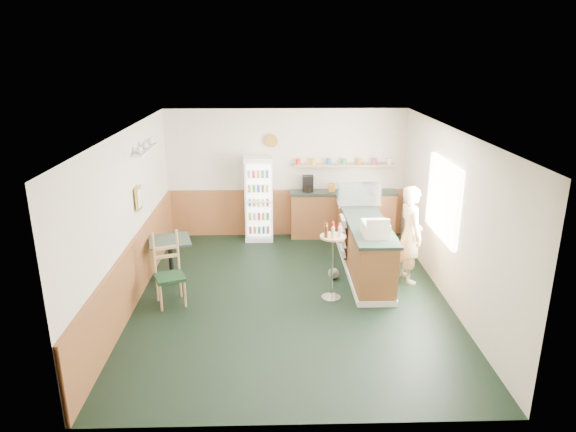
{
  "coord_description": "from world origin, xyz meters",
  "views": [
    {
      "loc": [
        -0.25,
        -7.55,
        3.85
      ],
      "look_at": [
        -0.03,
        0.6,
        1.19
      ],
      "focal_mm": 32.0,
      "sensor_mm": 36.0,
      "label": 1
    }
  ],
  "objects_px": {
    "display_case": "(359,194)",
    "cafe_chair": "(170,266)",
    "condiment_stand": "(332,252)",
    "cash_register": "(375,229)",
    "shopkeeper": "(410,235)",
    "drinks_fridge": "(259,199)",
    "cafe_table": "(170,252)"
  },
  "relations": [
    {
      "from": "condiment_stand",
      "to": "drinks_fridge",
      "type": "bearing_deg",
      "value": 113.63
    },
    {
      "from": "drinks_fridge",
      "to": "display_case",
      "type": "xyz_separation_m",
      "value": [
        1.92,
        -0.97,
        0.36
      ]
    },
    {
      "from": "display_case",
      "to": "condiment_stand",
      "type": "height_order",
      "value": "display_case"
    },
    {
      "from": "shopkeeper",
      "to": "cafe_chair",
      "type": "height_order",
      "value": "shopkeeper"
    },
    {
      "from": "cafe_chair",
      "to": "cafe_table",
      "type": "bearing_deg",
      "value": 80.37
    },
    {
      "from": "display_case",
      "to": "shopkeeper",
      "type": "xyz_separation_m",
      "value": [
        0.7,
        -1.2,
        -0.39
      ]
    },
    {
      "from": "cash_register",
      "to": "shopkeeper",
      "type": "height_order",
      "value": "shopkeeper"
    },
    {
      "from": "cafe_chair",
      "to": "condiment_stand",
      "type": "bearing_deg",
      "value": -20.02
    },
    {
      "from": "shopkeeper",
      "to": "drinks_fridge",
      "type": "bearing_deg",
      "value": 41.5
    },
    {
      "from": "drinks_fridge",
      "to": "cash_register",
      "type": "xyz_separation_m",
      "value": [
        1.92,
        -2.65,
        0.25
      ]
    },
    {
      "from": "shopkeeper",
      "to": "cafe_table",
      "type": "bearing_deg",
      "value": 79.23
    },
    {
      "from": "drinks_fridge",
      "to": "shopkeeper",
      "type": "bearing_deg",
      "value": -39.59
    },
    {
      "from": "shopkeeper",
      "to": "condiment_stand",
      "type": "relative_size",
      "value": 1.36
    },
    {
      "from": "cash_register",
      "to": "condiment_stand",
      "type": "bearing_deg",
      "value": -167.74
    },
    {
      "from": "cafe_table",
      "to": "condiment_stand",
      "type": "bearing_deg",
      "value": -15.89
    },
    {
      "from": "condiment_stand",
      "to": "cash_register",
      "type": "bearing_deg",
      "value": 12.93
    },
    {
      "from": "cash_register",
      "to": "cafe_table",
      "type": "distance_m",
      "value": 3.51
    },
    {
      "from": "drinks_fridge",
      "to": "shopkeeper",
      "type": "xyz_separation_m",
      "value": [
        2.62,
        -2.17,
        -0.03
      ]
    },
    {
      "from": "cafe_table",
      "to": "cafe_chair",
      "type": "xyz_separation_m",
      "value": [
        0.16,
        -0.8,
        0.07
      ]
    },
    {
      "from": "cash_register",
      "to": "cafe_table",
      "type": "bearing_deg",
      "value": 169.17
    },
    {
      "from": "shopkeeper",
      "to": "cafe_table",
      "type": "height_order",
      "value": "shopkeeper"
    },
    {
      "from": "display_case",
      "to": "cafe_table",
      "type": "height_order",
      "value": "display_case"
    },
    {
      "from": "display_case",
      "to": "cafe_chair",
      "type": "bearing_deg",
      "value": -150.1
    },
    {
      "from": "display_case",
      "to": "condiment_stand",
      "type": "distance_m",
      "value": 2.01
    },
    {
      "from": "display_case",
      "to": "cafe_chair",
      "type": "distance_m",
      "value": 3.8
    },
    {
      "from": "cafe_chair",
      "to": "cash_register",
      "type": "bearing_deg",
      "value": -17.35
    },
    {
      "from": "drinks_fridge",
      "to": "cafe_chair",
      "type": "xyz_separation_m",
      "value": [
        -1.32,
        -2.84,
        -0.27
      ]
    },
    {
      "from": "condiment_stand",
      "to": "cafe_chair",
      "type": "bearing_deg",
      "value": -179.33
    },
    {
      "from": "drinks_fridge",
      "to": "cash_register",
      "type": "bearing_deg",
      "value": -53.98
    },
    {
      "from": "shopkeeper",
      "to": "cafe_table",
      "type": "distance_m",
      "value": 4.11
    },
    {
      "from": "cafe_chair",
      "to": "display_case",
      "type": "bearing_deg",
      "value": 9.21
    },
    {
      "from": "condiment_stand",
      "to": "cafe_table",
      "type": "relative_size",
      "value": 1.5
    }
  ]
}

